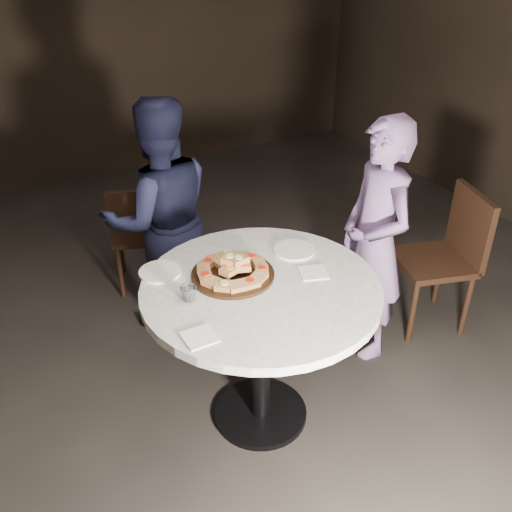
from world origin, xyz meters
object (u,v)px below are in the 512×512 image
(table, at_px, (261,312))
(diner_teal, at_px, (375,242))
(water_glass, at_px, (189,293))
(diner_navy, at_px, (161,219))
(serving_board, at_px, (233,275))
(focaccia_pile, at_px, (233,268))
(chair_right, at_px, (448,251))
(chair_far, at_px, (140,230))

(table, relative_size, diner_teal, 1.02)
(water_glass, height_order, diner_navy, diner_navy)
(table, relative_size, serving_board, 3.75)
(serving_board, bearing_deg, focaccia_pile, 13.28)
(table, relative_size, chair_right, 1.64)
(water_glass, height_order, chair_right, water_glass)
(water_glass, bearing_deg, table, -8.43)
(serving_board, height_order, water_glass, water_glass)
(table, bearing_deg, diner_teal, 15.16)
(focaccia_pile, bearing_deg, diner_teal, 6.15)
(serving_board, bearing_deg, chair_far, 92.97)
(focaccia_pile, height_order, water_glass, focaccia_pile)
(serving_board, height_order, diner_navy, diner_navy)
(water_glass, xyz_separation_m, chair_right, (1.75, 0.15, -0.35))
(focaccia_pile, bearing_deg, chair_far, 93.01)
(serving_board, bearing_deg, table, -58.09)
(chair_far, xyz_separation_m, diner_navy, (0.02, -0.41, 0.27))
(water_glass, height_order, diner_teal, diner_teal)
(focaccia_pile, bearing_deg, chair_right, 2.84)
(serving_board, xyz_separation_m, diner_navy, (-0.04, 0.89, -0.11))
(chair_far, bearing_deg, serving_board, 110.10)
(water_glass, bearing_deg, serving_board, 17.60)
(diner_navy, xyz_separation_m, diner_teal, (0.97, -0.79, -0.02))
(diner_teal, bearing_deg, chair_right, 94.05)
(water_glass, bearing_deg, chair_far, 82.38)
(diner_navy, bearing_deg, water_glass, 83.75)
(chair_far, distance_m, diner_navy, 0.49)
(diner_teal, bearing_deg, water_glass, -74.68)
(serving_board, xyz_separation_m, chair_far, (-0.07, 1.30, -0.38))
(table, xyz_separation_m, diner_teal, (0.85, 0.23, 0.04))
(table, xyz_separation_m, water_glass, (-0.33, 0.05, 0.19))
(water_glass, distance_m, chair_far, 1.45)
(serving_board, distance_m, water_glass, 0.27)
(serving_board, xyz_separation_m, water_glass, (-0.25, -0.08, 0.03))
(diner_navy, bearing_deg, serving_board, 98.63)
(serving_board, height_order, chair_right, chair_right)
(table, distance_m, focaccia_pile, 0.25)
(table, relative_size, chair_far, 1.82)
(focaccia_pile, height_order, chair_right, focaccia_pile)
(chair_right, relative_size, diner_navy, 0.61)
(diner_navy, bearing_deg, chair_far, -80.67)
(diner_teal, bearing_deg, chair_far, -133.77)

